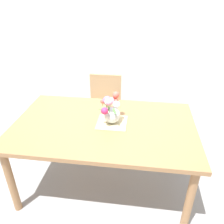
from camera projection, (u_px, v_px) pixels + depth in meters
The scene contains 6 objects.
ground_plane at pixel (105, 181), 2.55m from camera, with size 12.00×12.00×0.00m, color #939399.
back_wall at pixel (121, 27), 3.24m from camera, with size 7.00×0.10×2.80m, color silver.
dining_table at pixel (104, 131), 2.21m from camera, with size 1.74×1.08×0.76m.
chair_far at pixel (104, 104), 3.07m from camera, with size 0.42×0.42×0.90m.
placemat at pixel (112, 122), 2.19m from camera, with size 0.28×0.28×0.01m, color #CCB789.
flower_vase at pixel (111, 110), 2.13m from camera, with size 0.21×0.28×0.27m.
Camera 1 is at (0.32, -1.81, 1.92)m, focal length 36.37 mm.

